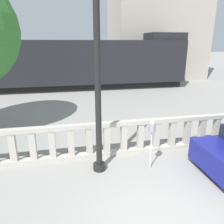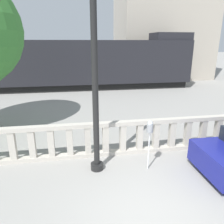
% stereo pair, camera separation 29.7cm
% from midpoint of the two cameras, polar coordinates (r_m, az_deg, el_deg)
% --- Properties ---
extents(ground_plane, '(160.00, 160.00, 0.00)m').
position_cam_midpoint_polar(ground_plane, '(5.50, 11.93, -25.69)').
color(ground_plane, gray).
extents(balustrade, '(14.09, 0.24, 1.21)m').
position_cam_midpoint_polar(balustrade, '(7.60, 3.96, -6.74)').
color(balustrade, '#BCB5A8').
rests_on(balustrade, ground).
extents(lamppost, '(0.38, 0.38, 6.24)m').
position_cam_midpoint_polar(lamppost, '(5.95, -3.09, 11.63)').
color(lamppost, black).
rests_on(lamppost, ground).
extents(parking_meter, '(0.20, 0.20, 1.59)m').
position_cam_midpoint_polar(parking_meter, '(6.54, 11.14, -4.60)').
color(parking_meter, silver).
rests_on(parking_meter, ground).
extents(train_near, '(23.52, 2.65, 4.53)m').
position_cam_midpoint_polar(train_near, '(18.54, -15.51, 11.85)').
color(train_near, black).
rests_on(train_near, ground).
extents(train_far, '(20.82, 3.09, 3.88)m').
position_cam_midpoint_polar(train_far, '(30.99, 2.25, 13.97)').
color(train_far, black).
rests_on(train_far, ground).
extents(building_block, '(9.44, 7.03, 15.92)m').
position_cam_midpoint_polar(building_block, '(26.28, 13.67, 26.48)').
color(building_block, '#ADA393').
rests_on(building_block, ground).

